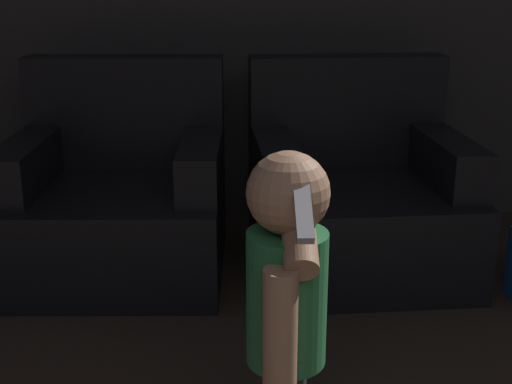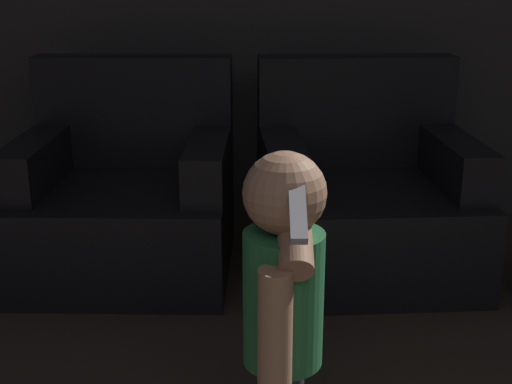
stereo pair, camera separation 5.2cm
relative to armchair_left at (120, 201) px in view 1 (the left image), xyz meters
The scene contains 3 objects.
armchair_left is the anchor object (origin of this frame).
armchair_right 1.03m from the armchair_left, ahead, with size 0.93×0.88×0.89m.
person_toddler 1.54m from the armchair_left, 65.91° to the right, with size 0.19×0.34×0.88m.
Camera 1 is at (-0.31, 0.89, 1.29)m, focal length 50.00 mm.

